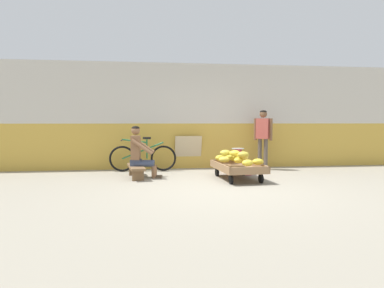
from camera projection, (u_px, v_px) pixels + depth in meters
The scene contains 12 objects.
ground_plane at pixel (224, 189), 6.26m from camera, with size 80.00×80.00×0.00m, color gray.
back_wall at pixel (200, 116), 9.12m from camera, with size 16.00×0.30×2.76m.
banana_cart at pixel (238, 168), 7.25m from camera, with size 0.94×1.50×0.36m.
banana_pile at pixel (237, 157), 7.29m from camera, with size 0.89×1.41×0.26m.
low_bench at pixel (136, 169), 7.47m from camera, with size 0.44×1.13×0.27m.
vendor_seated at pixel (140, 152), 7.45m from camera, with size 0.71×0.53×1.14m.
plastic_crate at pixel (238, 166), 8.28m from camera, with size 0.36×0.28×0.30m.
weighing_scale at pixel (238, 154), 8.26m from camera, with size 0.30×0.30×0.29m.
bicycle_near_left at pixel (143, 157), 8.47m from camera, with size 1.66×0.48×0.86m.
sign_board at pixel (188, 152), 8.97m from camera, with size 0.70×0.28×0.87m.
customer_adult at pixel (263, 133), 8.70m from camera, with size 0.40×0.36×1.53m.
shopping_bag at pixel (247, 170), 7.87m from camera, with size 0.18×0.12×0.24m, color #D13D4C.
Camera 1 is at (-1.40, -6.07, 1.23)m, focal length 31.79 mm.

